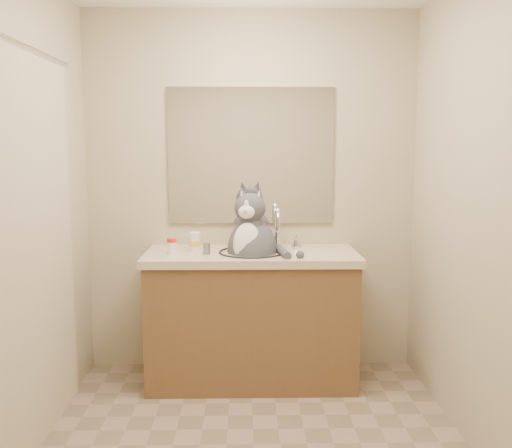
% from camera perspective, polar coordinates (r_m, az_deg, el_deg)
% --- Properties ---
extents(room, '(2.22, 2.52, 2.42)m').
position_cam_1_polar(room, '(2.60, -0.23, 0.86)').
color(room, gray).
rests_on(room, ground).
extents(vanity, '(1.34, 0.59, 1.12)m').
position_cam_1_polar(vanity, '(3.71, -0.44, -9.00)').
color(vanity, brown).
rests_on(vanity, ground).
extents(mirror, '(1.10, 0.02, 0.90)m').
position_cam_1_polar(mirror, '(3.82, -0.51, 6.83)').
color(mirror, white).
rests_on(mirror, room).
extents(shower_curtain, '(0.02, 1.30, 1.93)m').
position_cam_1_polar(shower_curtain, '(2.91, -21.45, -2.32)').
color(shower_curtain, '#C0B491').
rests_on(shower_curtain, ground).
extents(cat, '(0.43, 0.46, 0.63)m').
position_cam_1_polar(cat, '(3.58, -0.40, -2.19)').
color(cat, '#4B4B50').
rests_on(cat, vanity).
extents(pill_bottle_redcap, '(0.06, 0.06, 0.10)m').
position_cam_1_polar(pill_bottle_redcap, '(3.55, -8.41, -2.24)').
color(pill_bottle_redcap, white).
rests_on(pill_bottle_redcap, vanity).
extents(pill_bottle_orange, '(0.08, 0.08, 0.12)m').
position_cam_1_polar(pill_bottle_orange, '(3.66, -6.13, -1.79)').
color(pill_bottle_orange, white).
rests_on(pill_bottle_orange, vanity).
extents(grey_canister, '(0.05, 0.05, 0.07)m').
position_cam_1_polar(grey_canister, '(3.54, -4.96, -2.47)').
color(grey_canister, slate).
rests_on(grey_canister, vanity).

